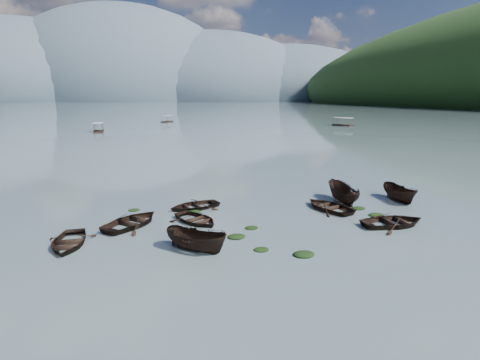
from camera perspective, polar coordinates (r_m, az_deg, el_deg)
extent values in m
plane|color=slate|center=(22.45, 7.22, -11.56)|extent=(2400.00, 2400.00, 0.00)
ellipsoid|color=#475666|center=(953.26, -29.21, 10.49)|extent=(520.00, 520.00, 280.00)
ellipsoid|color=#475666|center=(920.68, -16.94, 11.50)|extent=(520.00, 520.00, 340.00)
ellipsoid|color=#475666|center=(930.91, -4.30, 12.01)|extent=(520.00, 520.00, 260.00)
ellipsoid|color=#475666|center=(975.73, 6.43, 11.99)|extent=(520.00, 520.00, 220.00)
imported|color=black|center=(26.18, -24.64, -9.06)|extent=(3.10, 4.31, 0.88)
imported|color=black|center=(28.45, -16.03, -6.67)|extent=(5.80, 5.90, 1.00)
imported|color=black|center=(23.30, -6.64, -10.62)|extent=(4.24, 3.98, 1.63)
imported|color=black|center=(31.97, 13.36, -4.39)|extent=(4.62, 5.43, 0.95)
imported|color=black|center=(29.51, 22.32, -6.44)|extent=(4.82, 3.48, 0.99)
imported|color=black|center=(36.55, 23.08, -2.93)|extent=(1.90, 4.48, 1.70)
imported|color=black|center=(28.23, -6.70, -6.40)|extent=(4.67, 5.09, 0.86)
imported|color=black|center=(31.62, -6.96, -4.32)|extent=(5.01, 4.21, 0.89)
imported|color=black|center=(34.36, 15.28, -3.30)|extent=(2.26, 4.99, 1.87)
ellipsoid|color=black|center=(25.12, -0.54, -8.76)|extent=(1.20, 0.98, 0.26)
ellipsoid|color=black|center=(23.20, 3.25, -10.65)|extent=(0.95, 0.76, 0.21)
ellipsoid|color=black|center=(22.80, 9.72, -11.26)|extent=(1.27, 1.02, 0.28)
ellipsoid|color=black|center=(26.77, 1.76, -7.40)|extent=(0.97, 0.82, 0.21)
ellipsoid|color=black|center=(31.37, 20.05, -5.15)|extent=(1.22, 0.97, 0.25)
ellipsoid|color=black|center=(32.01, -15.85, -4.50)|extent=(0.96, 0.78, 0.20)
ellipsoid|color=black|center=(30.54, -7.05, -4.93)|extent=(1.10, 0.91, 0.23)
ellipsoid|color=black|center=(32.77, 17.65, -4.22)|extent=(1.09, 0.87, 0.24)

